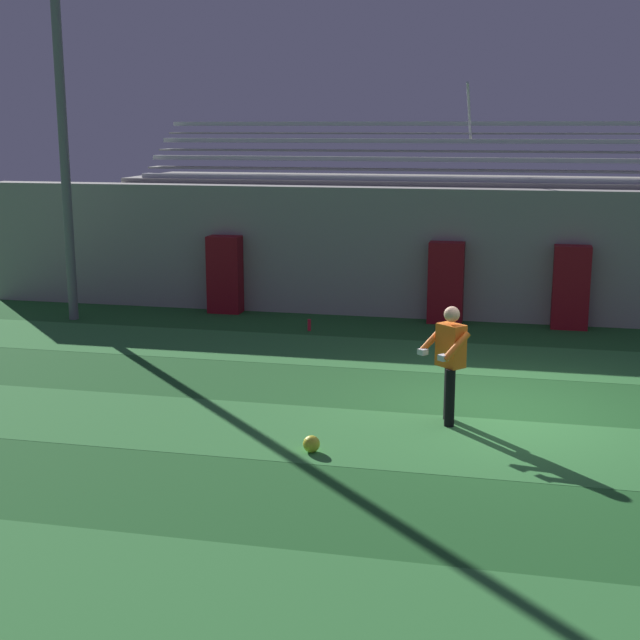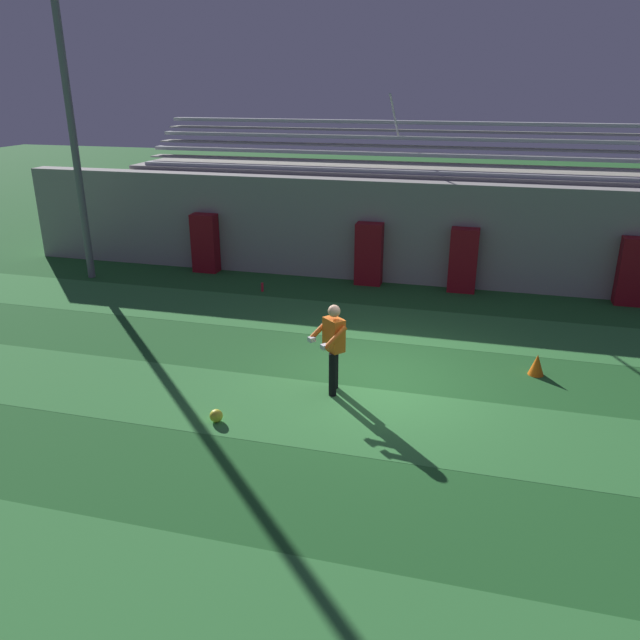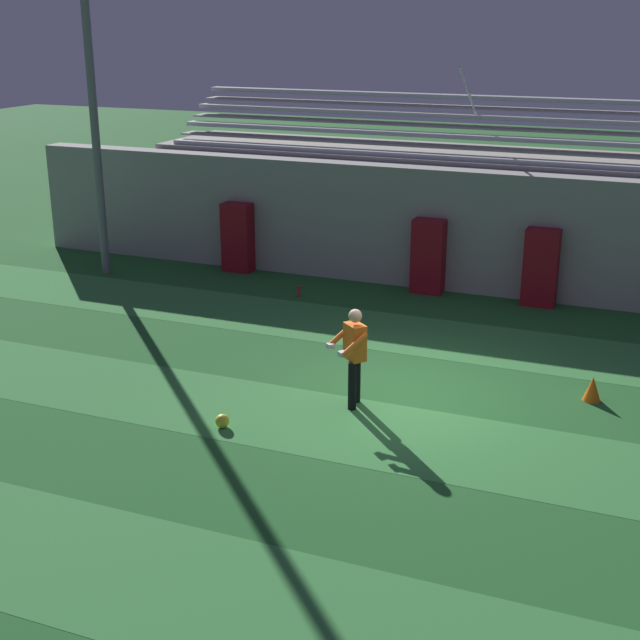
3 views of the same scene
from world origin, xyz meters
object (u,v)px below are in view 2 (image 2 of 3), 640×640
at_px(padding_pillar_far_left, 205,243).
at_px(padding_pillar_far_right, 633,272).
at_px(padding_pillar_gate_right, 463,260).
at_px(goalkeeper, 333,343).
at_px(padding_pillar_gate_left, 369,254).
at_px(floodlight_pole, 62,53).
at_px(traffic_cone, 537,365).
at_px(soccer_ball, 216,416).
at_px(water_bottle, 262,287).

height_order(padding_pillar_far_left, padding_pillar_far_right, same).
relative_size(padding_pillar_gate_right, padding_pillar_far_left, 1.00).
relative_size(padding_pillar_gate_right, goalkeeper, 1.03).
xyz_separation_m(padding_pillar_gate_left, goalkeeper, (0.60, -6.60, 0.10)).
distance_m(padding_pillar_far_left, goalkeeper, 8.59).
xyz_separation_m(padding_pillar_far_right, floodlight_pole, (-14.59, -1.40, 5.13)).
xyz_separation_m(padding_pillar_far_right, traffic_cone, (-2.50, -4.91, -0.65)).
xyz_separation_m(padding_pillar_far_left, soccer_ball, (3.88, -8.15, -0.75)).
bearing_deg(soccer_ball, padding_pillar_far_left, 115.47).
xyz_separation_m(padding_pillar_gate_left, padding_pillar_far_left, (-4.89, 0.00, 0.00)).
bearing_deg(padding_pillar_gate_right, floodlight_pole, -172.34).
bearing_deg(padding_pillar_far_left, goalkeeper, -50.27).
xyz_separation_m(floodlight_pole, water_bottle, (5.24, 0.00, -5.87)).
relative_size(padding_pillar_gate_left, padding_pillar_far_left, 1.00).
bearing_deg(padding_pillar_gate_left, padding_pillar_far_left, 180.00).
relative_size(padding_pillar_gate_right, floodlight_pole, 0.18).
distance_m(padding_pillar_gate_left, padding_pillar_far_left, 4.89).
xyz_separation_m(padding_pillar_far_left, floodlight_pole, (-2.98, -1.40, 5.13)).
xyz_separation_m(floodlight_pole, soccer_ball, (6.86, -6.75, -5.88)).
distance_m(goalkeeper, traffic_cone, 4.07).
bearing_deg(traffic_cone, padding_pillar_far_right, 63.04).
relative_size(padding_pillar_gate_right, water_bottle, 7.16).
height_order(padding_pillar_gate_right, soccer_ball, padding_pillar_gate_right).
relative_size(padding_pillar_gate_left, water_bottle, 7.16).
relative_size(padding_pillar_far_right, soccer_ball, 7.81).
height_order(padding_pillar_gate_right, floodlight_pole, floodlight_pole).
bearing_deg(padding_pillar_far_left, padding_pillar_far_right, 0.00).
bearing_deg(padding_pillar_far_right, traffic_cone, -116.96).
distance_m(padding_pillar_gate_right, floodlight_pole, 11.70).
relative_size(traffic_cone, water_bottle, 1.75).
xyz_separation_m(padding_pillar_far_left, water_bottle, (2.26, -1.40, -0.74)).
bearing_deg(padding_pillar_far_left, traffic_cone, -28.31).
xyz_separation_m(traffic_cone, water_bottle, (-6.85, 3.51, -0.09)).
bearing_deg(soccer_ball, padding_pillar_far_right, 46.53).
height_order(padding_pillar_gate_left, padding_pillar_gate_right, same).
height_order(floodlight_pole, traffic_cone, floodlight_pole).
relative_size(padding_pillar_gate_left, traffic_cone, 4.09).
bearing_deg(padding_pillar_gate_right, padding_pillar_gate_left, 180.00).
xyz_separation_m(padding_pillar_gate_right, padding_pillar_far_left, (-7.44, 0.00, 0.00)).
height_order(goalkeeper, water_bottle, goalkeeper).
height_order(padding_pillar_gate_left, water_bottle, padding_pillar_gate_left).
distance_m(padding_pillar_far_left, traffic_cone, 10.37).
height_order(padding_pillar_far_right, goalkeeper, padding_pillar_far_right).
xyz_separation_m(padding_pillar_gate_right, water_bottle, (-5.18, -1.40, -0.74)).
relative_size(padding_pillar_gate_left, soccer_ball, 7.81).
bearing_deg(padding_pillar_far_left, soccer_ball, -64.53).
height_order(padding_pillar_far_left, soccer_ball, padding_pillar_far_left).
relative_size(padding_pillar_far_left, padding_pillar_far_right, 1.00).
bearing_deg(traffic_cone, water_bottle, 152.89).
height_order(padding_pillar_far_right, traffic_cone, padding_pillar_far_right).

